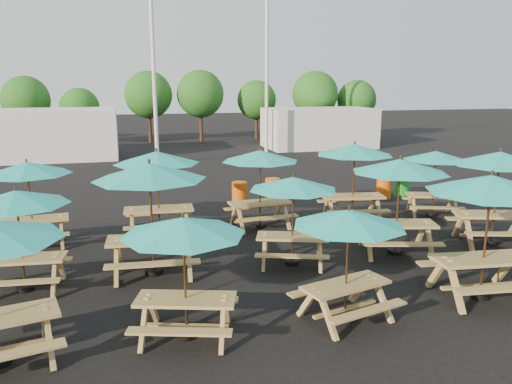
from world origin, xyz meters
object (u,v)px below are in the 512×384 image
object	(u,v)px
picnic_unit_10	(400,171)
picnic_unit_9	(491,190)
picnic_unit_11	(354,153)
waste_bin_2	(384,187)
waste_bin_1	(273,190)
picnic_unit_3	(183,232)
picnic_unit_14	(436,159)
picnic_unit_2	(27,172)
picnic_unit_5	(157,162)
picnic_unit_6	(349,224)
picnic_unit_13	(500,163)
picnic_unit_4	(150,177)
waste_bin_3	(402,185)
picnic_unit_8	(260,160)
waste_bin_0	(240,194)
picnic_unit_1	(17,203)
picnic_unit_7	(293,188)

from	to	relation	value
picnic_unit_10	picnic_unit_9	bearing A→B (deg)	-68.93
picnic_unit_11	waste_bin_2	world-z (taller)	picnic_unit_11
waste_bin_1	waste_bin_2	world-z (taller)	same
picnic_unit_9	picnic_unit_3	bearing A→B (deg)	-173.15
picnic_unit_9	picnic_unit_11	distance (m)	5.93
picnic_unit_14	picnic_unit_11	bearing A→B (deg)	-162.40
picnic_unit_2	picnic_unit_3	bearing A→B (deg)	-66.48
picnic_unit_5	picnic_unit_6	xyz separation A→B (m)	(2.88, -6.02, -0.30)
picnic_unit_6	picnic_unit_13	size ratio (longest dim) A/B	0.82
picnic_unit_14	picnic_unit_4	bearing A→B (deg)	-142.67
picnic_unit_3	waste_bin_3	bearing A→B (deg)	60.54
waste_bin_1	waste_bin_2	distance (m)	4.20
picnic_unit_8	waste_bin_1	distance (m)	3.66
picnic_unit_9	waste_bin_0	size ratio (longest dim) A/B	3.14
picnic_unit_1	picnic_unit_2	size ratio (longest dim) A/B	0.94
picnic_unit_8	picnic_unit_13	xyz separation A→B (m)	(5.58, -3.13, 0.16)
picnic_unit_6	picnic_unit_1	bearing A→B (deg)	138.73
picnic_unit_10	waste_bin_1	size ratio (longest dim) A/B	3.39
picnic_unit_3	picnic_unit_14	size ratio (longest dim) A/B	0.97
waste_bin_1	waste_bin_3	xyz separation A→B (m)	(5.05, -0.33, 0.00)
picnic_unit_9	waste_bin_0	xyz separation A→B (m)	(-2.95, 8.66, -1.77)
picnic_unit_7	picnic_unit_3	bearing A→B (deg)	-115.61
picnic_unit_6	waste_bin_0	distance (m)	8.95
picnic_unit_8	waste_bin_3	xyz separation A→B (m)	(6.35, 2.69, -1.61)
picnic_unit_14	waste_bin_0	xyz separation A→B (m)	(-5.75, 2.85, -1.43)
picnic_unit_13	picnic_unit_3	bearing A→B (deg)	-144.78
picnic_unit_9	waste_bin_2	size ratio (longest dim) A/B	3.14
picnic_unit_10	waste_bin_0	size ratio (longest dim) A/B	3.39
picnic_unit_10	waste_bin_3	bearing A→B (deg)	73.12
picnic_unit_1	picnic_unit_6	xyz separation A→B (m)	(5.86, -2.90, -0.06)
picnic_unit_1	picnic_unit_11	world-z (taller)	picnic_unit_11
picnic_unit_8	waste_bin_0	world-z (taller)	picnic_unit_8
picnic_unit_13	waste_bin_1	xyz separation A→B (m)	(-4.28, 6.15, -1.76)
picnic_unit_2	picnic_unit_10	bearing A→B (deg)	-24.14
picnic_unit_6	picnic_unit_10	distance (m)	4.07
picnic_unit_6	picnic_unit_11	bearing A→B (deg)	48.46
picnic_unit_7	waste_bin_2	size ratio (longest dim) A/B	3.08
picnic_unit_13	picnic_unit_14	world-z (taller)	picnic_unit_13
picnic_unit_3	waste_bin_2	xyz separation A→B (m)	(8.43, 8.55, -1.42)
picnic_unit_7	waste_bin_1	size ratio (longest dim) A/B	3.08
picnic_unit_14	waste_bin_3	bearing A→B (deg)	97.96
picnic_unit_10	waste_bin_1	bearing A→B (deg)	117.66
picnic_unit_9	waste_bin_2	distance (m)	9.01
picnic_unit_7	waste_bin_0	world-z (taller)	picnic_unit_7
picnic_unit_3	picnic_unit_5	xyz separation A→B (m)	(-0.01, 5.93, 0.26)
picnic_unit_1	picnic_unit_14	world-z (taller)	picnic_unit_1
picnic_unit_4	picnic_unit_5	bearing A→B (deg)	87.33
picnic_unit_14	picnic_unit_1	bearing A→B (deg)	-145.27
picnic_unit_7	picnic_unit_11	bearing A→B (deg)	65.57
waste_bin_0	picnic_unit_6	bearing A→B (deg)	-90.58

